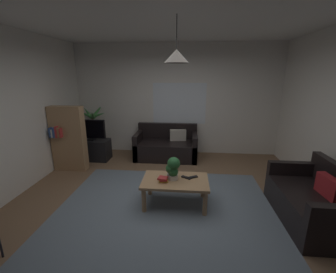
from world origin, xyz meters
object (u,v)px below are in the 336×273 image
at_px(coffee_table, 175,184).
at_px(remote_on_table_0, 193,177).
at_px(book_on_table_0, 163,181).
at_px(potted_palm_corner, 94,133).
at_px(book_on_table_1, 163,180).
at_px(pendant_lamp, 176,56).
at_px(couch_right_side, 314,203).
at_px(couch_under_window, 167,147).
at_px(potted_plant_on_table, 173,168).
at_px(book_on_table_2, 163,178).
at_px(tv, 89,130).
at_px(remote_on_table_1, 186,178).
at_px(tv_stand, 91,150).
at_px(bookshelf_corner, 68,139).

bearing_deg(coffee_table, remote_on_table_0, 19.08).
relative_size(book_on_table_0, potted_palm_corner, 0.11).
height_order(book_on_table_1, pendant_lamp, pendant_lamp).
bearing_deg(couch_right_side, couch_under_window, -134.74).
relative_size(couch_under_window, book_on_table_1, 12.68).
xyz_separation_m(couch_under_window, potted_plant_on_table, (0.30, -2.05, 0.34)).
bearing_deg(book_on_table_1, book_on_table_2, 140.09).
relative_size(book_on_table_0, pendant_lamp, 0.24).
xyz_separation_m(couch_right_side, tv, (-4.16, 2.00, 0.48)).
bearing_deg(remote_on_table_0, pendant_lamp, -99.05).
height_order(book_on_table_1, remote_on_table_1, book_on_table_1).
height_order(couch_under_window, coffee_table, couch_under_window).
height_order(book_on_table_2, tv, tv).
xyz_separation_m(book_on_table_2, remote_on_table_1, (0.36, 0.15, -0.05)).
bearing_deg(potted_palm_corner, potted_plant_on_table, -45.18).
bearing_deg(tv_stand, potted_palm_corner, 102.26).
height_order(coffee_table, book_on_table_0, book_on_table_0).
xyz_separation_m(tv, potted_palm_corner, (-0.11, 0.52, -0.23)).
bearing_deg(pendant_lamp, potted_plant_on_table, 166.99).
relative_size(coffee_table, potted_plant_on_table, 2.79).
bearing_deg(book_on_table_2, coffee_table, 23.47).
xyz_separation_m(book_on_table_1, bookshelf_corner, (-2.19, 1.24, 0.24)).
height_order(couch_under_window, couch_right_side, same).
bearing_deg(potted_palm_corner, couch_right_side, -30.53).
bearing_deg(tv, remote_on_table_1, -35.53).
distance_m(book_on_table_1, tv, 2.74).
bearing_deg(bookshelf_corner, book_on_table_2, -29.53).
xyz_separation_m(couch_right_side, book_on_table_0, (-2.16, 0.16, 0.16)).
bearing_deg(book_on_table_1, couch_under_window, 94.42).
xyz_separation_m(couch_under_window, tv_stand, (-1.84, -0.28, -0.03)).
relative_size(couch_right_side, pendant_lamp, 2.31).
bearing_deg(tv, potted_plant_on_table, -39.14).
distance_m(potted_plant_on_table, bookshelf_corner, 2.59).
bearing_deg(remote_on_table_1, book_on_table_1, -33.92).
bearing_deg(remote_on_table_0, potted_palm_corner, -158.41).
relative_size(couch_right_side, potted_plant_on_table, 3.75).
xyz_separation_m(couch_right_side, remote_on_table_0, (-1.70, 0.34, 0.16)).
distance_m(book_on_table_0, book_on_table_2, 0.05).
bearing_deg(potted_plant_on_table, pendant_lamp, -13.01).
distance_m(book_on_table_0, potted_palm_corner, 3.16).
xyz_separation_m(couch_right_side, coffee_table, (-1.98, 0.25, 0.08)).
xyz_separation_m(potted_palm_corner, pendant_lamp, (2.29, -2.27, 1.74)).
bearing_deg(couch_under_window, coffee_table, -80.48).
height_order(potted_plant_on_table, potted_palm_corner, potted_palm_corner).
bearing_deg(bookshelf_corner, remote_on_table_1, -23.04).
relative_size(couch_under_window, remote_on_table_1, 9.47).
xyz_separation_m(coffee_table, book_on_table_1, (-0.18, -0.09, 0.10)).
bearing_deg(remote_on_table_1, remote_on_table_0, 134.23).
distance_m(potted_plant_on_table, pendant_lamp, 1.65).
height_order(remote_on_table_0, potted_plant_on_table, potted_plant_on_table).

